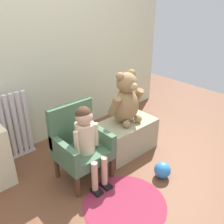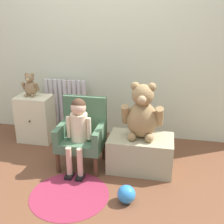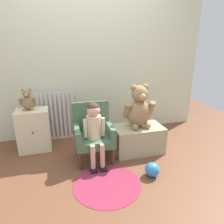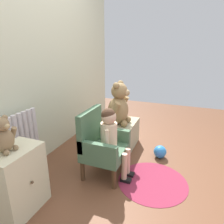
{
  "view_description": "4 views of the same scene",
  "coord_description": "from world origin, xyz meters",
  "views": [
    {
      "loc": [
        -1.1,
        -1.16,
        1.62
      ],
      "look_at": [
        0.34,
        0.46,
        0.55
      ],
      "focal_mm": 40.0,
      "sensor_mm": 36.0,
      "label": 1
    },
    {
      "loc": [
        0.78,
        -2.04,
        1.58
      ],
      "look_at": [
        0.27,
        0.51,
        0.59
      ],
      "focal_mm": 45.0,
      "sensor_mm": 36.0,
      "label": 2
    },
    {
      "loc": [
        -0.4,
        -1.75,
        1.36
      ],
      "look_at": [
        0.22,
        0.52,
        0.57
      ],
      "focal_mm": 32.0,
      "sensor_mm": 36.0,
      "label": 3
    },
    {
      "loc": [
        -1.75,
        -0.33,
        1.33
      ],
      "look_at": [
        0.32,
        0.49,
        0.59
      ],
      "focal_mm": 32.0,
      "sensor_mm": 36.0,
      "label": 4
    }
  ],
  "objects": [
    {
      "name": "child_armchair",
      "position": [
        -0.04,
        0.48,
        0.35
      ],
      "size": [
        0.46,
        0.41,
        0.71
      ],
      "color": "#476A4C",
      "rests_on": "ground_plane"
    },
    {
      "name": "floor_rug",
      "position": [
        -0.0,
        -0.08,
        0.0
      ],
      "size": [
        0.71,
        0.71,
        0.01
      ],
      "primitive_type": "cylinder",
      "color": "maroon",
      "rests_on": "ground_plane"
    },
    {
      "name": "toy_ball",
      "position": [
        0.51,
        -0.08,
        0.08
      ],
      "size": [
        0.16,
        0.16,
        0.16
      ],
      "primitive_type": "sphere",
      "color": "#2F82D0",
      "rests_on": "ground_plane"
    },
    {
      "name": "radiator",
      "position": [
        -0.47,
        1.17,
        0.36
      ],
      "size": [
        0.56,
        0.05,
        0.72
      ],
      "color": "silver",
      "rests_on": "ground_plane"
    },
    {
      "name": "ground_plane",
      "position": [
        0.0,
        0.0,
        0.0
      ],
      "size": [
        6.0,
        6.0,
        0.0
      ],
      "primitive_type": "plane",
      "color": "brown"
    },
    {
      "name": "large_teddy_bear",
      "position": [
        0.57,
        0.5,
        0.6
      ],
      "size": [
        0.41,
        0.29,
        0.56
      ],
      "color": "#98794D",
      "rests_on": "low_bench"
    },
    {
      "name": "back_wall",
      "position": [
        0.0,
        1.3,
        1.2
      ],
      "size": [
        3.8,
        0.05,
        2.4
      ],
      "primitive_type": "cube",
      "color": "beige",
      "rests_on": "ground_plane"
    },
    {
      "name": "low_bench",
      "position": [
        0.57,
        0.48,
        0.18
      ],
      "size": [
        0.64,
        0.39,
        0.35
      ],
      "primitive_type": "cube",
      "color": "tan",
      "rests_on": "ground_plane"
    },
    {
      "name": "child_figure",
      "position": [
        -0.04,
        0.36,
        0.49
      ],
      "size": [
        0.25,
        0.35,
        0.75
      ],
      "color": "beige",
      "rests_on": "ground_plane"
    }
  ]
}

